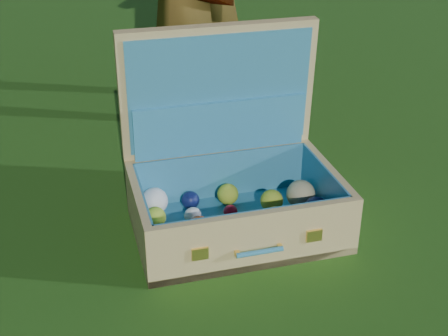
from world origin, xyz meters
TOP-DOWN VIEW (x-y plane):
  - ground at (0.00, 0.00)m, footprint 60.00×60.00m
  - suitcase at (0.19, 0.18)m, footprint 0.64×0.53m

SIDE VIEW (x-z plane):
  - ground at x=0.00m, z-range 0.00..0.00m
  - suitcase at x=0.19m, z-range -0.12..0.43m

